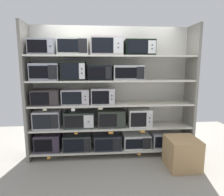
% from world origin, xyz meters
% --- Properties ---
extents(ground, '(7.01, 6.00, 0.02)m').
position_xyz_m(ground, '(0.00, -1.00, -0.01)').
color(ground, gray).
extents(back_panel, '(3.21, 0.04, 2.48)m').
position_xyz_m(back_panel, '(0.00, 0.26, 1.24)').
color(back_panel, beige).
rests_on(back_panel, ground).
extents(upright_left, '(0.05, 0.47, 2.48)m').
position_xyz_m(upright_left, '(-1.54, 0.00, 1.24)').
color(upright_left, gray).
rests_on(upright_left, ground).
extents(upright_right, '(0.05, 0.47, 2.48)m').
position_xyz_m(upright_right, '(1.54, 0.00, 1.24)').
color(upright_right, gray).
rests_on(upright_right, ground).
extents(shelf_0, '(3.01, 0.47, 0.03)m').
position_xyz_m(shelf_0, '(0.00, 0.00, 0.13)').
color(shelf_0, beige).
rests_on(shelf_0, ground).
extents(microwave_0, '(0.46, 0.39, 0.32)m').
position_xyz_m(microwave_0, '(-1.21, -0.00, 0.30)').
color(microwave_0, '#342B39').
rests_on(microwave_0, shelf_0).
extents(microwave_1, '(0.52, 0.42, 0.29)m').
position_xyz_m(microwave_1, '(-0.67, -0.00, 0.29)').
color(microwave_1, '#2A302E').
rests_on(microwave_1, shelf_0).
extents(microwave_2, '(0.51, 0.43, 0.28)m').
position_xyz_m(microwave_2, '(-0.09, -0.00, 0.28)').
color(microwave_2, '#2A2C36').
rests_on(microwave_2, shelf_0).
extents(microwave_3, '(0.52, 0.38, 0.27)m').
position_xyz_m(microwave_3, '(0.48, -0.00, 0.27)').
color(microwave_3, silver).
rests_on(microwave_3, shelf_0).
extents(microwave_4, '(0.44, 0.37, 0.29)m').
position_xyz_m(microwave_4, '(1.01, -0.00, 0.29)').
color(microwave_4, '#B5B7BF').
rests_on(microwave_4, shelf_0).
extents(price_tag_0, '(0.06, 0.00, 0.04)m').
position_xyz_m(price_tag_0, '(-1.17, -0.24, 0.08)').
color(price_tag_0, orange).
extents(price_tag_1, '(0.06, 0.00, 0.03)m').
position_xyz_m(price_tag_1, '(0.49, -0.24, 0.09)').
color(price_tag_1, orange).
extents(price_tag_2, '(0.05, 0.00, 0.04)m').
position_xyz_m(price_tag_2, '(1.01, -0.24, 0.08)').
color(price_tag_2, orange).
extents(shelf_1, '(3.01, 0.47, 0.03)m').
position_xyz_m(shelf_1, '(0.00, 0.00, 0.57)').
color(shelf_1, beige).
extents(microwave_5, '(0.48, 0.38, 0.32)m').
position_xyz_m(microwave_5, '(-1.21, -0.00, 0.75)').
color(microwave_5, '#B7B7C2').
rests_on(microwave_5, shelf_1).
extents(microwave_6, '(0.55, 0.38, 0.29)m').
position_xyz_m(microwave_6, '(-0.62, -0.00, 0.73)').
color(microwave_6, '#29322E').
rests_on(microwave_6, shelf_1).
extents(microwave_7, '(0.50, 0.39, 0.32)m').
position_xyz_m(microwave_7, '(-0.02, -0.00, 0.74)').
color(microwave_7, '#2D332C').
rests_on(microwave_7, shelf_1).
extents(microwave_8, '(0.43, 0.43, 0.33)m').
position_xyz_m(microwave_8, '(0.53, -0.00, 0.75)').
color(microwave_8, silver).
rests_on(microwave_8, shelf_1).
extents(price_tag_3, '(0.06, 0.00, 0.03)m').
position_xyz_m(price_tag_3, '(-0.67, -0.24, 0.53)').
color(price_tag_3, orange).
extents(price_tag_4, '(0.09, 0.00, 0.04)m').
position_xyz_m(price_tag_4, '(-0.04, -0.24, 0.53)').
color(price_tag_4, orange).
extents(price_tag_5, '(0.08, 0.00, 0.03)m').
position_xyz_m(price_tag_5, '(0.55, -0.24, 0.53)').
color(price_tag_5, orange).
extents(shelf_2, '(3.01, 0.47, 0.03)m').
position_xyz_m(shelf_2, '(0.00, 0.00, 1.01)').
color(shelf_2, beige).
extents(microwave_9, '(0.49, 0.41, 0.28)m').
position_xyz_m(microwave_9, '(-1.20, -0.00, 1.16)').
color(microwave_9, '#302B2B').
rests_on(microwave_9, shelf_2).
extents(microwave_10, '(0.50, 0.35, 0.27)m').
position_xyz_m(microwave_10, '(-0.67, -0.00, 1.16)').
color(microwave_10, '#BAB4B8').
rests_on(microwave_10, shelf_2).
extents(microwave_11, '(0.43, 0.41, 0.29)m').
position_xyz_m(microwave_11, '(-0.18, -0.00, 1.17)').
color(microwave_11, '#BCB9BD').
rests_on(microwave_11, shelf_2).
extents(price_tag_6, '(0.07, 0.00, 0.03)m').
position_xyz_m(price_tag_6, '(-1.19, -0.24, 0.98)').
color(price_tag_6, beige).
extents(price_tag_7, '(0.06, 0.00, 0.05)m').
position_xyz_m(price_tag_7, '(-0.70, -0.24, 0.97)').
color(price_tag_7, white).
extents(price_tag_8, '(0.08, 0.00, 0.03)m').
position_xyz_m(price_tag_8, '(-0.22, -0.24, 0.98)').
color(price_tag_8, beige).
extents(shelf_3, '(3.01, 0.47, 0.03)m').
position_xyz_m(shelf_3, '(0.00, 0.00, 1.45)').
color(shelf_3, beige).
extents(microwave_12, '(0.50, 0.39, 0.30)m').
position_xyz_m(microwave_12, '(-1.20, -0.00, 1.62)').
color(microwave_12, '#989FAC').
rests_on(microwave_12, shelf_3).
extents(microwave_13, '(0.43, 0.42, 0.33)m').
position_xyz_m(microwave_13, '(-0.70, -0.00, 1.64)').
color(microwave_13, black).
rests_on(microwave_13, shelf_3).
extents(microwave_14, '(0.42, 0.41, 0.27)m').
position_xyz_m(microwave_14, '(-0.23, -0.00, 1.60)').
color(microwave_14, black).
rests_on(microwave_14, shelf_3).
extents(microwave_15, '(0.55, 0.39, 0.27)m').
position_xyz_m(microwave_15, '(0.30, -0.00, 1.60)').
color(microwave_15, '#B3B4B5').
rests_on(microwave_15, shelf_3).
extents(shelf_4, '(3.01, 0.47, 0.03)m').
position_xyz_m(shelf_4, '(0.00, 0.00, 1.90)').
color(shelf_4, beige).
extents(microwave_16, '(0.45, 0.38, 0.27)m').
position_xyz_m(microwave_16, '(-1.22, -0.00, 2.05)').
color(microwave_16, '#9C9FAA').
rests_on(microwave_16, shelf_4).
extents(microwave_17, '(0.52, 0.41, 0.29)m').
position_xyz_m(microwave_17, '(-0.69, -0.00, 2.06)').
color(microwave_17, silver).
rests_on(microwave_17, shelf_4).
extents(microwave_18, '(0.57, 0.35, 0.32)m').
position_xyz_m(microwave_18, '(-0.10, -0.00, 2.07)').
color(microwave_18, '#BEB4B6').
rests_on(microwave_18, shelf_4).
extents(microwave_19, '(0.53, 0.40, 0.28)m').
position_xyz_m(microwave_19, '(0.50, -0.00, 2.05)').
color(microwave_19, black).
rests_on(microwave_19, shelf_4).
extents(shipping_carton, '(0.51, 0.51, 0.52)m').
position_xyz_m(shipping_carton, '(1.15, -0.60, 0.26)').
color(shipping_carton, tan).
rests_on(shipping_carton, ground).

